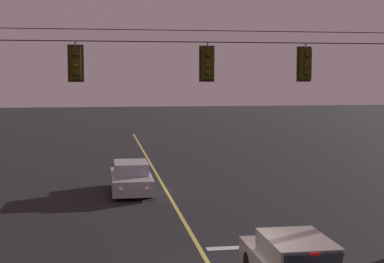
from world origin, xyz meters
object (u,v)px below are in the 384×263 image
(traffic_light_centre, at_px, (208,64))
(traffic_light_right_inner, at_px, (306,64))
(traffic_light_left_inner, at_px, (76,63))
(car_oncoming_lead, at_px, (131,178))

(traffic_light_centre, distance_m, traffic_light_right_inner, 3.16)
(traffic_light_left_inner, bearing_deg, traffic_light_centre, 0.00)
(traffic_light_left_inner, distance_m, traffic_light_right_inner, 7.16)
(traffic_light_centre, relative_size, traffic_light_right_inner, 1.00)
(traffic_light_right_inner, xyz_separation_m, car_oncoming_lead, (-5.11, 8.69, -5.04))
(traffic_light_right_inner, distance_m, car_oncoming_lead, 11.27)
(traffic_light_left_inner, height_order, traffic_light_centre, same)
(car_oncoming_lead, bearing_deg, traffic_light_centre, -77.32)
(traffic_light_centre, bearing_deg, car_oncoming_lead, 102.68)
(traffic_light_right_inner, bearing_deg, traffic_light_centre, 180.00)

